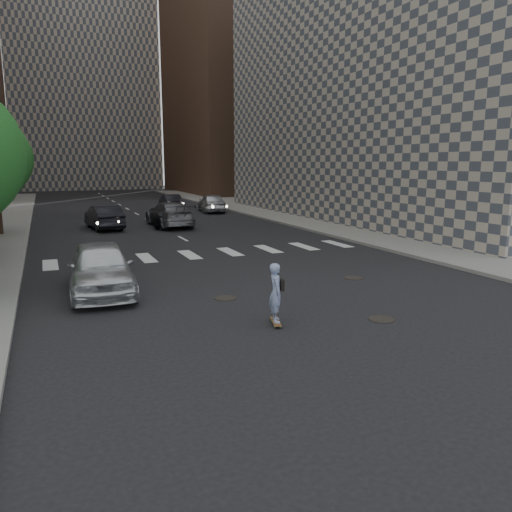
{
  "coord_description": "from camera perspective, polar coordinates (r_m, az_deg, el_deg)",
  "views": [
    {
      "loc": [
        -7.04,
        -13.16,
        4.21
      ],
      "look_at": [
        -0.98,
        1.12,
        1.3
      ],
      "focal_mm": 35.0,
      "sensor_mm": 36.0,
      "label": 1
    }
  ],
  "objects": [
    {
      "name": "tower_center",
      "position": [
        93.55,
        -19.65,
        22.26
      ],
      "size": [
        22.0,
        20.0,
        48.0
      ],
      "primitive_type": "cube",
      "color": "#ADA08E",
      "rests_on": "ground"
    },
    {
      "name": "manhole_b",
      "position": [
        15.79,
        -3.52,
        -4.82
      ],
      "size": [
        0.7,
        0.7,
        0.02
      ],
      "primitive_type": "cylinder",
      "color": "black",
      "rests_on": "ground"
    },
    {
      "name": "building_right",
      "position": [
        41.23,
        16.67,
        19.66
      ],
      "size": [
        15.0,
        33.0,
        22.0
      ],
      "color": "#ADA08E",
      "rests_on": "ground"
    },
    {
      "name": "traffic_car_b",
      "position": [
        33.86,
        -9.83,
        4.73
      ],
      "size": [
        2.47,
        5.74,
        1.65
      ],
      "primitive_type": "imported",
      "rotation": [
        0.0,
        0.0,
        3.17
      ],
      "color": "slate",
      "rests_on": "ground"
    },
    {
      "name": "traffic_car_e",
      "position": [
        46.54,
        -9.75,
        6.13
      ],
      "size": [
        1.6,
        4.22,
        1.38
      ],
      "primitive_type": "imported",
      "rotation": [
        0.0,
        0.0,
        3.11
      ],
      "color": "black",
      "rests_on": "ground"
    },
    {
      "name": "traffic_car_c",
      "position": [
        34.35,
        -9.97,
        4.64
      ],
      "size": [
        2.68,
        5.32,
        1.44
      ],
      "primitive_type": "imported",
      "rotation": [
        0.0,
        0.0,
        3.08
      ],
      "color": "black",
      "rests_on": "ground"
    },
    {
      "name": "skateboarder",
      "position": [
        13.08,
        2.32,
        -4.21
      ],
      "size": [
        0.52,
        0.85,
        1.65
      ],
      "rotation": [
        0.0,
        0.0,
        -0.29
      ],
      "color": "brown",
      "rests_on": "ground"
    },
    {
      "name": "traffic_car_d",
      "position": [
        43.39,
        -5.11,
        6.09
      ],
      "size": [
        2.53,
        4.96,
        1.62
      ],
      "primitive_type": "imported",
      "rotation": [
        0.0,
        0.0,
        3.01
      ],
      "color": "silver",
      "rests_on": "ground"
    },
    {
      "name": "traffic_car_a",
      "position": [
        33.52,
        -16.99,
        4.28
      ],
      "size": [
        2.14,
        4.85,
        1.55
      ],
      "primitive_type": "imported",
      "rotation": [
        0.0,
        0.0,
        3.25
      ],
      "color": "black",
      "rests_on": "ground"
    },
    {
      "name": "manhole_a",
      "position": [
        14.12,
        14.15,
        -7.02
      ],
      "size": [
        0.7,
        0.7,
        0.02
      ],
      "primitive_type": "cylinder",
      "color": "black",
      "rests_on": "ground"
    },
    {
      "name": "tower_right",
      "position": [
        74.62,
        -1.42,
        21.28
      ],
      "size": [
        18.0,
        24.0,
        36.0
      ],
      "primitive_type": "cube",
      "color": "brown",
      "rests_on": "ground"
    },
    {
      "name": "sidewalk_right",
      "position": [
        39.76,
        10.0,
        4.5
      ],
      "size": [
        13.0,
        80.0,
        0.15
      ],
      "primitive_type": "cube",
      "color": "gray",
      "rests_on": "ground"
    },
    {
      "name": "ground",
      "position": [
        15.51,
        4.99,
        -5.17
      ],
      "size": [
        160.0,
        160.0,
        0.0
      ],
      "primitive_type": "plane",
      "color": "black",
      "rests_on": "ground"
    },
    {
      "name": "manhole_c",
      "position": [
        18.83,
        11.03,
        -2.47
      ],
      "size": [
        0.7,
        0.7,
        0.02
      ],
      "primitive_type": "cylinder",
      "color": "black",
      "rests_on": "ground"
    },
    {
      "name": "silver_sedan",
      "position": [
        17.0,
        -17.31,
        -1.29
      ],
      "size": [
        2.25,
        5.04,
        1.68
      ],
      "primitive_type": "imported",
      "rotation": [
        0.0,
        0.0,
        -0.05
      ],
      "color": "silver",
      "rests_on": "ground"
    }
  ]
}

